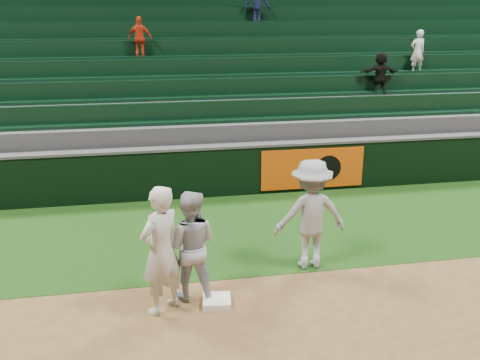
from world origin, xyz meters
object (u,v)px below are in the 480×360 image
at_px(first_base, 217,301).
at_px(baserunner, 190,246).
at_px(first_baseman, 161,250).
at_px(base_coach, 311,214).

bearing_deg(first_base, baserunner, 141.10).
height_order(first_baseman, baserunner, first_baseman).
height_order(first_baseman, base_coach, first_baseman).
distance_m(first_base, base_coach, 2.24).
relative_size(first_base, baserunner, 0.24).
distance_m(baserunner, base_coach, 2.25).
xyz_separation_m(first_base, first_baseman, (-0.82, -0.03, 0.95)).
xyz_separation_m(first_baseman, baserunner, (0.46, 0.32, -0.11)).
bearing_deg(base_coach, first_baseman, 20.91).
relative_size(first_base, base_coach, 0.22).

